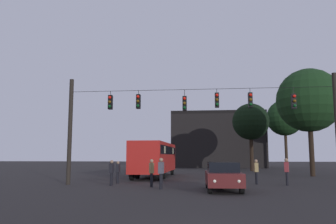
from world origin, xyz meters
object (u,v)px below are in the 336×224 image
pedestrian_crossing_left (256,170)px  tree_right_far (285,118)px  tree_left_silhouette (309,100)px  tree_behind_building (251,122)px  city_bus (155,156)px  pedestrian_trailing (118,171)px  pedestrian_far_side (161,171)px  car_near_right (223,176)px  pedestrian_crossing_center (287,170)px  pedestrian_crossing_right (112,171)px  pedestrian_near_bus (152,171)px

pedestrian_crossing_left → tree_right_far: (8.08, 26.58, 6.34)m
tree_left_silhouette → tree_behind_building: 11.24m
city_bus → tree_behind_building: bearing=52.2°
pedestrian_trailing → pedestrian_far_side: 5.08m
pedestrian_crossing_left → pedestrian_trailing: (-9.33, -0.17, -0.08)m
pedestrian_crossing_left → pedestrian_far_side: size_ratio=0.93×
car_near_right → pedestrian_crossing_center: pedestrian_crossing_center is taller
pedestrian_crossing_left → pedestrian_crossing_center: size_ratio=0.95×
pedestrian_trailing → city_bus: bearing=78.0°
city_bus → pedestrian_crossing_center: 12.33m
tree_right_far → pedestrian_crossing_center: bearing=-103.0°
city_bus → pedestrian_trailing: bearing=-102.0°
tree_right_far → car_near_right: bearing=-108.7°
pedestrian_crossing_left → pedestrian_crossing_right: pedestrian_crossing_left is taller
city_bus → pedestrian_crossing_left: size_ratio=6.76×
pedestrian_crossing_center → tree_left_silhouette: size_ratio=0.17×
pedestrian_crossing_right → tree_right_far: size_ratio=0.16×
pedestrian_near_bus → tree_right_far: (14.69, 29.24, 6.31)m
city_bus → tree_behind_building: tree_behind_building is taller
car_near_right → tree_left_silhouette: tree_left_silhouette is taller
pedestrian_crossing_center → pedestrian_near_bus: bearing=-166.7°
car_near_right → pedestrian_crossing_right: bearing=160.3°
car_near_right → tree_left_silhouette: (8.92, 14.15, 6.29)m
pedestrian_far_side → tree_left_silhouette: bearing=47.8°
pedestrian_crossing_center → pedestrian_crossing_right: 11.17m
tree_behind_building → pedestrian_far_side: bearing=-109.0°
city_bus → pedestrian_near_bus: size_ratio=6.61×
city_bus → tree_left_silhouette: bearing=10.9°
pedestrian_far_side → tree_left_silhouette: size_ratio=0.17×
car_near_right → tree_left_silhouette: bearing=57.8°
tree_left_silhouette → tree_behind_building: tree_left_silhouette is taller
pedestrian_crossing_right → pedestrian_crossing_left: bearing=11.9°
tree_left_silhouette → pedestrian_trailing: bearing=-148.0°
car_near_right → pedestrian_crossing_right: 7.30m
tree_left_silhouette → tree_right_far: bearing=84.6°
pedestrian_near_bus → pedestrian_trailing: bearing=137.7°
pedestrian_crossing_center → pedestrian_trailing: pedestrian_crossing_center is taller
pedestrian_far_side → tree_right_far: 34.09m
pedestrian_crossing_right → pedestrian_near_bus: size_ratio=0.96×
pedestrian_trailing → pedestrian_near_bus: bearing=-42.3°
tree_behind_building → pedestrian_near_bus: bearing=-111.6°
pedestrian_near_bus → tree_behind_building: tree_behind_building is taller
tree_behind_building → pedestrian_crossing_left: bearing=-96.8°
car_near_right → tree_behind_building: bearing=78.9°
pedestrian_trailing → tree_left_silhouette: 19.70m
city_bus → tree_left_silhouette: 15.49m
car_near_right → pedestrian_far_side: 3.50m
pedestrian_crossing_left → tree_behind_building: 20.96m
car_near_right → pedestrian_trailing: (-6.92, 4.24, 0.04)m
car_near_right → pedestrian_crossing_right: (-6.87, 2.46, 0.10)m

